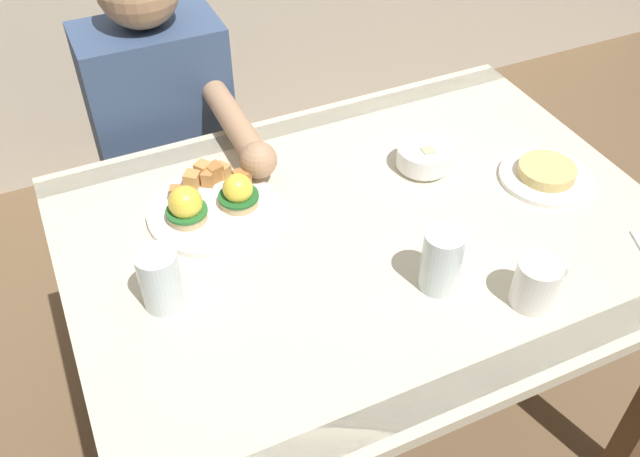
{
  "coord_description": "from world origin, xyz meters",
  "views": [
    {
      "loc": [
        -0.52,
        -0.89,
        1.69
      ],
      "look_at": [
        -0.11,
        0.0,
        0.78
      ],
      "focal_mm": 38.66,
      "sensor_mm": 36.0,
      "label": 1
    }
  ],
  "objects": [
    {
      "name": "ground_plane",
      "position": [
        0.0,
        0.0,
        0.0
      ],
      "size": [
        6.0,
        6.0,
        0.0
      ],
      "primitive_type": "plane",
      "color": "brown"
    },
    {
      "name": "dining_table",
      "position": [
        0.0,
        0.0,
        0.63
      ],
      "size": [
        1.2,
        0.9,
        0.74
      ],
      "color": "beige",
      "rests_on": "ground_plane"
    },
    {
      "name": "eggs_benedict_plate",
      "position": [
        -0.27,
        0.18,
        0.77
      ],
      "size": [
        0.27,
        0.27,
        0.09
      ],
      "color": "white",
      "rests_on": "dining_table"
    },
    {
      "name": "fruit_bowl",
      "position": [
        0.2,
        0.13,
        0.77
      ],
      "size": [
        0.12,
        0.12,
        0.06
      ],
      "color": "white",
      "rests_on": "dining_table"
    },
    {
      "name": "coffee_mug",
      "position": [
        0.18,
        -0.3,
        0.79
      ],
      "size": [
        0.11,
        0.08,
        0.09
      ],
      "color": "white",
      "rests_on": "dining_table"
    },
    {
      "name": "water_glass_near",
      "position": [
        0.04,
        -0.19,
        0.8
      ],
      "size": [
        0.07,
        0.07,
        0.13
      ],
      "color": "silver",
      "rests_on": "dining_table"
    },
    {
      "name": "water_glass_far",
      "position": [
        -0.43,
        -0.02,
        0.79
      ],
      "size": [
        0.07,
        0.07,
        0.12
      ],
      "color": "silver",
      "rests_on": "dining_table"
    },
    {
      "name": "side_plate",
      "position": [
        0.42,
        -0.02,
        0.75
      ],
      "size": [
        0.2,
        0.2,
        0.04
      ],
      "color": "white",
      "rests_on": "dining_table"
    },
    {
      "name": "diner_person",
      "position": [
        -0.26,
        0.6,
        0.65
      ],
      "size": [
        0.34,
        0.54,
        1.14
      ],
      "color": "#33333D",
      "rests_on": "ground_plane"
    }
  ]
}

